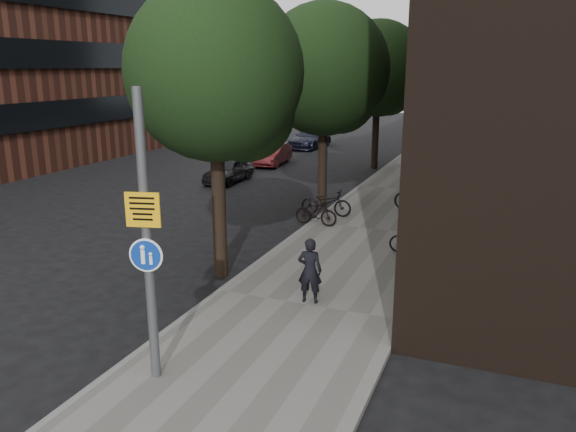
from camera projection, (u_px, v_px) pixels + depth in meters
The scene contains 15 objects.
ground at pixel (229, 379), 10.07m from camera, with size 120.00×120.00×0.00m, color black.
sidewalk at pixel (374, 230), 18.93m from camera, with size 4.50×60.00×0.12m, color slate.
curb_edge at pixel (311, 224), 19.74m from camera, with size 0.15×60.00×0.13m, color slate.
street_tree_near at pixel (220, 80), 13.81m from camera, with size 4.40×4.40×7.50m.
street_tree_mid at pixel (327, 75), 21.43m from camera, with size 5.00×5.00×7.80m.
street_tree_far at pixel (380, 72), 29.50m from camera, with size 5.00×5.00×7.80m.
signpost at pixel (147, 239), 9.31m from camera, with size 0.57×0.18×5.01m.
pedestrian at pixel (310, 270), 12.88m from camera, with size 0.56×0.37×1.55m, color black.
parked_bike_facade_near at pixel (417, 241), 16.27m from camera, with size 0.55×1.57×0.83m, color black.
parked_bike_facade_far at pixel (418, 197), 21.12m from camera, with size 0.51×1.79×1.08m, color black.
parked_bike_curb_near at pixel (326, 202), 20.48m from camera, with size 0.65×1.87×0.98m, color black.
parked_bike_curb_far at pixel (316, 212), 19.26m from camera, with size 0.43×1.52×0.92m, color black.
parked_car_near at pixel (229, 170), 26.99m from camera, with size 1.37×3.41×1.16m, color black.
parked_car_mid at pixel (273, 154), 31.63m from camera, with size 1.28×3.66×1.21m, color maroon.
parked_car_far at pixel (310, 138), 38.28m from camera, with size 1.82×4.47×1.30m, color black.
Camera 1 is at (4.31, -7.93, 5.44)m, focal length 35.00 mm.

